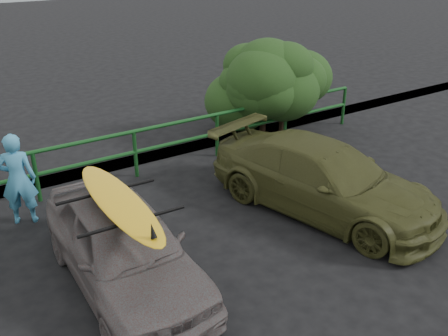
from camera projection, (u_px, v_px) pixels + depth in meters
The scene contains 7 objects.
guardrail at pixel (88, 164), 9.80m from camera, with size 14.00×0.08×1.04m, color #154C1B, non-canonical shape.
shrub_right at pixel (274, 89), 12.39m from camera, with size 3.20×2.40×2.33m, color #214117, non-canonical shape.
sedan at pixel (123, 247), 6.98m from camera, with size 1.49×3.70×1.26m, color #5F5655.
olive_vehicle at pixel (323, 179), 8.95m from camera, with size 1.77×4.36×1.27m, color #43451E.
man at pixel (18, 179), 8.49m from camera, with size 0.60×0.40×1.65m, color #4097C2.
roof_rack at pixel (119, 206), 6.70m from camera, with size 1.44×1.01×0.05m, color black, non-canonical shape.
surfboard at pixel (119, 201), 6.68m from camera, with size 0.55×2.67×0.08m, color yellow.
Camera 1 is at (-2.65, -3.95, 4.54)m, focal length 40.00 mm.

